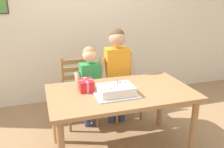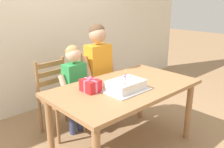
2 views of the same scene
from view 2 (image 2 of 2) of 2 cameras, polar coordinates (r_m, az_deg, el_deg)
ground_plane at (r=2.90m, az=2.82°, el=-16.76°), size 20.00×20.00×0.00m
back_wall at (r=3.76m, az=-15.81°, el=11.80°), size 6.40×0.11×2.60m
dining_table at (r=2.59m, az=3.04°, el=-4.73°), size 1.57×0.90×0.75m
birthday_cake at (r=2.42m, az=3.19°, el=-2.76°), size 0.44×0.34×0.19m
gift_box_red_large at (r=2.40m, az=-5.06°, el=-2.69°), size 0.16×0.19×0.16m
chair_left at (r=3.07m, az=-12.36°, el=-5.23°), size 0.44×0.44×0.92m
chair_right at (r=3.41m, az=-3.03°, el=-2.47°), size 0.45×0.45×0.92m
child_older at (r=3.10m, az=-3.24°, el=2.09°), size 0.49×0.28×1.33m
child_younger at (r=2.93m, az=-8.78°, el=-1.74°), size 0.41×0.24×1.12m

